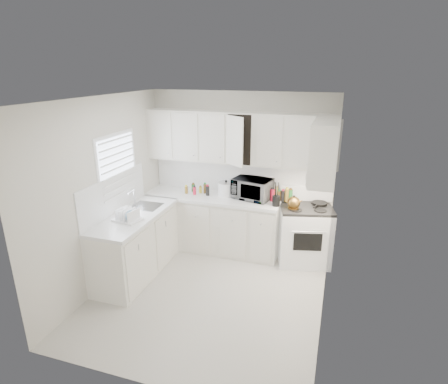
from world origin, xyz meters
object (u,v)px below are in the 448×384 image
at_px(stove, 305,227).
at_px(utensil_crock, 276,194).
at_px(rice_cooker, 226,188).
at_px(tea_kettle, 294,202).
at_px(dish_rack, 127,214).
at_px(microwave, 252,186).

height_order(stove, utensil_crock, utensil_crock).
distance_m(stove, rice_cooker, 1.40).
bearing_deg(stove, tea_kettle, -152.19).
height_order(tea_kettle, dish_rack, tea_kettle).
relative_size(tea_kettle, microwave, 0.40).
relative_size(tea_kettle, dish_rack, 0.66).
relative_size(rice_cooker, utensil_crock, 0.68).
bearing_deg(microwave, rice_cooker, -168.24).
height_order(stove, dish_rack, stove).
height_order(microwave, dish_rack, microwave).
xyz_separation_m(microwave, dish_rack, (-1.41, -1.39, -0.10)).
height_order(stove, tea_kettle, stove).
bearing_deg(utensil_crock, tea_kettle, -2.44).
height_order(tea_kettle, microwave, microwave).
bearing_deg(utensil_crock, dish_rack, -147.28).
xyz_separation_m(rice_cooker, dish_rack, (-0.97, -1.40, -0.03)).
height_order(rice_cooker, utensil_crock, utensil_crock).
height_order(stove, microwave, microwave).
relative_size(tea_kettle, utensil_crock, 0.62).
bearing_deg(dish_rack, stove, 40.19).
bearing_deg(rice_cooker, utensil_crock, -22.19).
relative_size(utensil_crock, dish_rack, 1.07).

